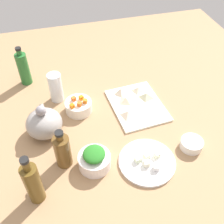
{
  "coord_description": "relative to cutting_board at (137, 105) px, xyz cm",
  "views": [
    {
      "loc": [
        -82.09,
        22.1,
        92.38
      ],
      "look_at": [
        0.0,
        0.0,
        8.0
      ],
      "focal_mm": 43.58,
      "sensor_mm": 36.0,
      "label": 1
    }
  ],
  "objects": [
    {
      "name": "bowl_greens",
      "position": [
        -27.57,
        26.76,
        2.41
      ],
      "size": [
        12.5,
        12.5,
        5.82
      ],
      "primitive_type": "cylinder",
      "color": "white",
      "rests_on": "tabletop"
    },
    {
      "name": "carrot_cube_0",
      "position": [
        6.02,
        28.96,
        5.77
      ],
      "size": [
        2.39,
        2.39,
        1.8
      ],
      "primitive_type": "cube",
      "rotation": [
        0.0,
        0.0,
        2.0
      ],
      "color": "orange",
      "rests_on": "bowl_carrots"
    },
    {
      "name": "tofu_cube_2",
      "position": [
        -30.12,
        6.53,
        1.8
      ],
      "size": [
        2.65,
        2.65,
        2.2
      ],
      "primitive_type": "cube",
      "rotation": [
        0.0,
        0.0,
        1.8
      ],
      "color": "#E9EACB",
      "rests_on": "plate_tofu"
    },
    {
      "name": "carrot_cube_4",
      "position": [
        5.81,
        25.49,
        5.77
      ],
      "size": [
        2.36,
        2.36,
        1.8
      ],
      "primitive_type": "cube",
      "rotation": [
        0.0,
        0.0,
        1.97
      ],
      "color": "orange",
      "rests_on": "bowl_carrots"
    },
    {
      "name": "tofu_cube_4",
      "position": [
        -36.09,
        4.85,
        1.8
      ],
      "size": [
        2.64,
        2.64,
        2.2
      ],
      "primitive_type": "cube",
      "rotation": [
        0.0,
        0.0,
        1.34
      ],
      "color": "white",
      "rests_on": "plate_tofu"
    },
    {
      "name": "tabletop",
      "position": [
        -5.64,
        13.93,
        -2.0
      ],
      "size": [
        190.0,
        190.0,
        3.0
      ],
      "primitive_type": "cube",
      "color": "#A27B55",
      "rests_on": "ground"
    },
    {
      "name": "cutting_board",
      "position": [
        0.0,
        0.0,
        0.0
      ],
      "size": [
        30.95,
        25.25,
        1.0
      ],
      "primitive_type": "cube",
      "rotation": [
        0.0,
        0.0,
        0.08
      ],
      "color": "white",
      "rests_on": "tabletop"
    },
    {
      "name": "dumpling_0",
      "position": [
        9.72,
        5.43,
        2.03
      ],
      "size": [
        4.85,
        4.87,
        3.06
      ],
      "primitive_type": "pyramid",
      "rotation": [
        0.0,
        0.0,
        1.51
      ],
      "color": "beige",
      "rests_on": "cutting_board"
    },
    {
      "name": "bottle_0",
      "position": [
        32.28,
        49.86,
        8.44
      ],
      "size": [
        5.67,
        5.67,
        20.72
      ],
      "color": "#27692D",
      "rests_on": "tabletop"
    },
    {
      "name": "tofu_cube_1",
      "position": [
        -33.53,
        7.73,
        1.8
      ],
      "size": [
        2.28,
        2.28,
        2.2
      ],
      "primitive_type": "cube",
      "rotation": [
        0.0,
        0.0,
        1.53
      ],
      "color": "white",
      "rests_on": "plate_tofu"
    },
    {
      "name": "bottle_1",
      "position": [
        -23.15,
        37.83,
        7.1
      ],
      "size": [
        6.26,
        6.26,
        18.02
      ],
      "color": "brown",
      "rests_on": "tabletop"
    },
    {
      "name": "chopped_greens_mound",
      "position": [
        -27.57,
        26.76,
        6.84
      ],
      "size": [
        11.05,
        10.73,
        3.04
      ],
      "primitive_type": "ellipsoid",
      "rotation": [
        0.0,
        0.0,
        2.84
      ],
      "color": "#277724",
      "rests_on": "bowl_greens"
    },
    {
      "name": "bowl_small_side",
      "position": [
        -29.07,
        -13.44,
        1.39
      ],
      "size": [
        9.17,
        9.17,
        3.78
      ],
      "primitive_type": "cylinder",
      "color": "white",
      "rests_on": "tabletop"
    },
    {
      "name": "dumpling_1",
      "position": [
        9.2,
        -3.46,
        1.78
      ],
      "size": [
        6.38,
        6.37,
        2.56
      ],
      "primitive_type": "pyramid",
      "rotation": [
        0.0,
        0.0,
        5.83
      ],
      "color": "beige",
      "rests_on": "cutting_board"
    },
    {
      "name": "tofu_cube_3",
      "position": [
        -30.54,
        2.33,
        1.8
      ],
      "size": [
        2.64,
        2.64,
        2.2
      ],
      "primitive_type": "cube",
      "rotation": [
        0.0,
        0.0,
        0.23
      ],
      "color": "#F1F5CB",
      "rests_on": "plate_tofu"
    },
    {
      "name": "carrot_cube_3",
      "position": [
        1.44,
        30.41,
        5.77
      ],
      "size": [
        2.42,
        2.42,
        1.8
      ],
      "primitive_type": "cube",
      "rotation": [
        0.0,
        0.0,
        0.47
      ],
      "color": "orange",
      "rests_on": "bowl_carrots"
    },
    {
      "name": "plate_tofu",
      "position": [
        -31.71,
        6.74,
        0.1
      ],
      "size": [
        22.26,
        22.26,
        1.2
      ],
      "primitive_type": "cylinder",
      "color": "white",
      "rests_on": "tabletop"
    },
    {
      "name": "bowl_carrots",
      "position": [
        4.22,
        27.28,
        2.18
      ],
      "size": [
        12.33,
        12.33,
        5.37
      ],
      "primitive_type": "cylinder",
      "color": "white",
      "rests_on": "tabletop"
    },
    {
      "name": "dumpling_4",
      "position": [
        -5.89,
        6.55,
        1.85
      ],
      "size": [
        7.64,
        7.55,
        2.71
      ],
      "primitive_type": "pyramid",
      "rotation": [
        0.0,
        0.0,
        5.79
      ],
      "color": "beige",
      "rests_on": "cutting_board"
    },
    {
      "name": "tofu_cube_0",
      "position": [
        -30.79,
        10.39,
        1.8
      ],
      "size": [
        2.72,
        2.72,
        2.2
      ],
      "primitive_type": "cube",
      "rotation": [
        0.0,
        0.0,
        1.85
      ],
      "color": "white",
      "rests_on": "plate_tofu"
    },
    {
      "name": "carrot_cube_1",
      "position": [
        1.78,
        27.03,
        5.77
      ],
      "size": [
        2.41,
        2.41,
        1.8
      ],
      "primitive_type": "cube",
      "rotation": [
        0.0,
        0.0,
        2.68
      ],
      "color": "orange",
      "rests_on": "bowl_carrots"
    },
    {
      "name": "teapot",
      "position": [
        -5.34,
        43.4,
        5.51
      ],
      "size": [
        17.0,
        15.21,
        15.46
      ],
      "color": "#98938F",
      "rests_on": "tabletop"
    },
    {
      "name": "dumpling_3",
      "position": [
        3.48,
        -5.77,
        1.98
      ],
      "size": [
        7.13,
        7.43,
        2.96
      ],
      "primitive_type": "pyramid",
      "rotation": [
        0.0,
        0.0,
        4.27
      ],
      "color": "beige",
      "rests_on": "cutting_board"
    },
    {
      "name": "bottle_2",
      "position": [
        -35.29,
        49.08,
        8.93
      ],
      "size": [
        5.67,
        5.67,
        22.68
      ],
      "color": "brown",
      "rests_on": "tabletop"
    },
    {
      "name": "dumpling_2",
      "position": [
        3.55,
        4.61,
        1.76
      ],
      "size": [
        7.4,
        7.39,
        2.52
      ],
      "primitive_type": "pyramid",
      "rotation": [
        0.0,
        0.0,
        0.41
      ],
      "color": "beige",
      "rests_on": "cutting_board"
    },
    {
      "name": "carrot_cube_2",
      "position": [
        3.04,
        24.22,
        5.77
      ],
      "size": [
        2.37,
        2.37,
        1.8
      ],
      "primitive_type": "cube",
      "rotation": [
        0.0,
        0.0,
        2.73
      ],
      "color": "orange",
      "rests_on": "bowl_carrots"
    },
    {
      "name": "drinking_glass_0",
      "position": [
        14.94,
        35.93,
        6.82
      ],
      "size": [
        6.36,
        6.36,
        14.63
      ],
      "primitive_type": "cylinder",
      "color": "white",
      "rests_on": "tabletop"
    }
  ]
}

